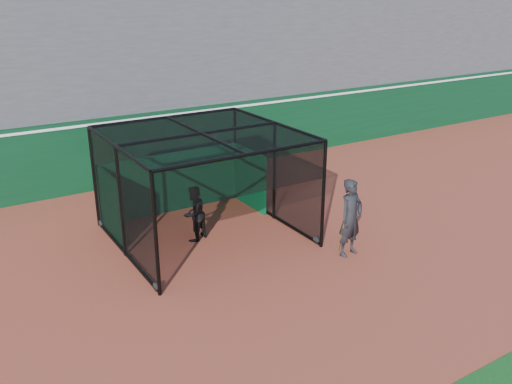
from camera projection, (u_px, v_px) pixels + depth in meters
ground at (259, 279)px, 13.17m from camera, size 120.00×120.00×0.00m
outfield_wall at (133, 147)px, 19.47m from camera, size 50.00×0.50×2.50m
grandstand at (93, 47)px, 21.35m from camera, size 50.00×7.85×8.95m
batting_cage at (203, 186)px, 15.01m from camera, size 4.81×4.76×3.00m
batter at (194, 213)px, 14.99m from camera, size 0.95×0.87×1.58m
on_deck_player at (351, 218)px, 14.07m from camera, size 0.83×0.62×2.09m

